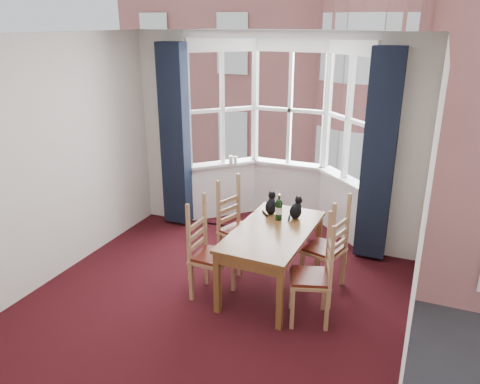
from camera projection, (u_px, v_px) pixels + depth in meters
The scene contains 21 objects.
floor at pixel (199, 318), 4.86m from camera, with size 4.50×4.50×0.00m, color black.
ceiling at pixel (189, 35), 3.90m from camera, with size 4.50×4.50×0.00m, color white.
wall_left at pixel (33, 168), 5.11m from camera, with size 4.50×4.50×0.00m, color silver.
wall_right at pixel (421, 226), 3.65m from camera, with size 4.50×4.50×0.00m, color silver.
wall_back_pier_left at pixel (168, 129), 6.93m from camera, with size 0.70×0.12×2.80m, color silver.
wall_back_pier_right at pixel (400, 152), 5.73m from camera, with size 0.70×0.12×2.80m, color silver.
bay_window at pixel (284, 132), 6.76m from camera, with size 2.76×0.94×2.80m.
curtain_left at pixel (175, 136), 6.70m from camera, with size 0.38×0.22×2.60m, color black.
curtain_right at pixel (379, 158), 5.67m from camera, with size 0.38×0.22×2.60m, color black.
dining_table at pixel (273, 236), 5.21m from camera, with size 0.84×1.51×0.74m.
chair_left_near at pixel (205, 256), 5.15m from camera, with size 0.41×0.43×0.92m.
chair_left_far at pixel (234, 229), 5.81m from camera, with size 0.52×0.53×0.92m.
chair_right_near at pixel (319, 279), 4.69m from camera, with size 0.51×0.52×0.92m.
chair_right_far at pixel (331, 252), 5.24m from camera, with size 0.50×0.51×0.92m.
cat_left at pixel (271, 205), 5.58m from camera, with size 0.18×0.22×0.28m.
cat_right at pixel (296, 210), 5.45m from camera, with size 0.17×0.22×0.27m.
wine_bottle at pixel (279, 209), 5.39m from camera, with size 0.08×0.08×0.31m.
candle_tall at pixel (231, 160), 7.07m from camera, with size 0.06×0.06×0.13m, color white.
candle_short at pixel (235, 160), 7.08m from camera, with size 0.06×0.06×0.11m, color white.
street at pixel (401, 148), 34.85m from camera, with size 80.00×80.00×0.00m, color #333335.
tenement_building at pixel (382, 60), 16.44m from camera, with size 18.40×7.80×15.20m.
Camera 1 is at (1.98, -3.63, 2.91)m, focal length 35.00 mm.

